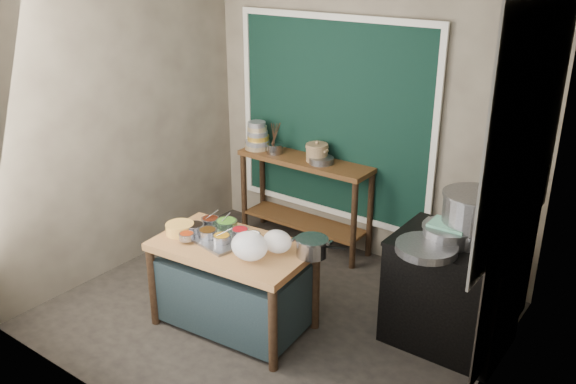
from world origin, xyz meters
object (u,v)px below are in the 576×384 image
Objects in this scene: yellow_basin at (180,229)px; back_counter at (304,202)px; utensil_cup at (275,149)px; stock_pot at (472,217)px; saucepan at (312,247)px; condiment_tray at (218,238)px; stove_block at (451,294)px; steamer at (448,234)px; ceramic_crock at (317,154)px; prep_table at (234,286)px.

back_counter is at bearing 87.30° from yellow_basin.
stock_pot is (2.31, -0.60, 0.07)m from utensil_cup.
saucepan is at bearing -143.56° from stock_pot.
back_counter is 2.83× the size of condiment_tray.
stove_block is 5.38× the size of utensil_cup.
back_counter is 3.00× the size of stock_pot.
steamer is at bearing -132.26° from stock_pot.
stock_pot reaches higher than condiment_tray.
condiment_tray is 1.98× the size of saucepan.
condiment_tray is at bearing -153.16° from stove_block.
back_counter reaches higher than condiment_tray.
stock_pot is at bearing 28.29° from condiment_tray.
back_counter is 3.61× the size of steamer.
ceramic_crock is (0.48, 0.05, 0.03)m from utensil_cup.
condiment_tray is 1.98m from stock_pot.
stock_pot is 0.22m from steamer.
yellow_basin is 0.58× the size of steamer.
back_counter is 1.71m from yellow_basin.
prep_table is 5.38× the size of yellow_basin.
steamer reaches higher than stove_block.
stove_block is at bearing -125.81° from stock_pot.
yellow_basin is 1.67m from utensil_cup.
stock_pot reaches higher than steamer.
utensil_cup is (-1.35, 1.31, 0.18)m from saucepan.
condiment_tray is (-0.16, 0.01, 0.39)m from prep_table.
utensil_cup is (-0.27, 1.64, 0.21)m from yellow_basin.
ceramic_crock reaches higher than back_counter.
stock_pot is at bearing 25.97° from prep_table.
stove_block is 3.86× the size of ceramic_crock.
ceramic_crock reaches higher than stove_block.
yellow_basin is at bearing -154.84° from steamer.
prep_table is 1.95m from stock_pot.
stock_pot reaches higher than saucepan.
utensil_cup is 0.42× the size of steamer.
yellow_basin reaches higher than prep_table.
condiment_tray is 0.80m from saucepan.
saucepan reaches higher than yellow_basin.
condiment_tray is 0.34m from yellow_basin.
back_counter is 5.60× the size of saucepan.
prep_table is 0.79m from saucepan.
utensil_cup is (-0.74, 1.54, 0.63)m from prep_table.
yellow_basin is 0.90× the size of saucepan.
yellow_basin is at bearing -154.37° from stove_block.
steamer reaches higher than prep_table.
ceramic_crock is at bearing 155.19° from steamer.
back_counter is 2.15m from stock_pot.
stock_pot is at bearing 26.92° from yellow_basin.
back_counter reaches higher than saucepan.
ceramic_crock reaches higher than utensil_cup.
prep_table is 3.11× the size of steamer.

